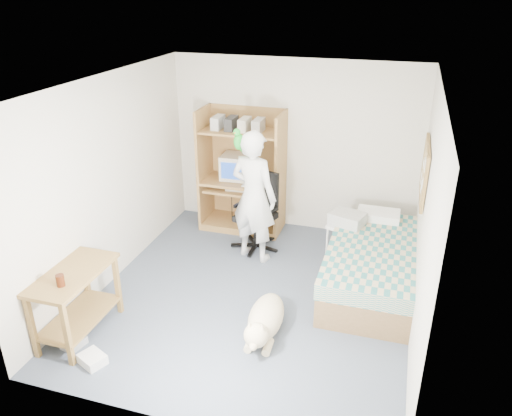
{
  "coord_description": "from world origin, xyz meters",
  "views": [
    {
      "loc": [
        1.48,
        -4.78,
        3.43
      ],
      "look_at": [
        -0.03,
        0.21,
        1.05
      ],
      "focal_mm": 35.0,
      "sensor_mm": 36.0,
      "label": 1
    }
  ],
  "objects_px": {
    "side_desk": "(76,294)",
    "person": "(254,197)",
    "computer_hutch": "(243,176)",
    "dog": "(265,319)",
    "bed": "(371,265)",
    "office_chair": "(258,221)",
    "printer_cart": "(346,238)"
  },
  "relations": [
    {
      "from": "side_desk",
      "to": "dog",
      "type": "height_order",
      "value": "side_desk"
    },
    {
      "from": "dog",
      "to": "side_desk",
      "type": "bearing_deg",
      "value": -166.03
    },
    {
      "from": "side_desk",
      "to": "office_chair",
      "type": "xyz_separation_m",
      "value": [
        1.25,
        2.4,
        -0.11
      ]
    },
    {
      "from": "bed",
      "to": "printer_cart",
      "type": "distance_m",
      "value": 0.62
    },
    {
      "from": "computer_hutch",
      "to": "person",
      "type": "bearing_deg",
      "value": -63.06
    },
    {
      "from": "side_desk",
      "to": "printer_cart",
      "type": "relative_size",
      "value": 1.87
    },
    {
      "from": "bed",
      "to": "side_desk",
      "type": "bearing_deg",
      "value": -147.5
    },
    {
      "from": "person",
      "to": "printer_cart",
      "type": "relative_size",
      "value": 3.32
    },
    {
      "from": "bed",
      "to": "dog",
      "type": "bearing_deg",
      "value": -127.63
    },
    {
      "from": "office_chair",
      "to": "bed",
      "type": "bearing_deg",
      "value": -3.53
    },
    {
      "from": "computer_hutch",
      "to": "printer_cart",
      "type": "xyz_separation_m",
      "value": [
        1.63,
        -0.62,
        -0.47
      ]
    },
    {
      "from": "side_desk",
      "to": "office_chair",
      "type": "height_order",
      "value": "office_chair"
    },
    {
      "from": "computer_hutch",
      "to": "side_desk",
      "type": "bearing_deg",
      "value": -106.14
    },
    {
      "from": "bed",
      "to": "side_desk",
      "type": "distance_m",
      "value": 3.39
    },
    {
      "from": "bed",
      "to": "person",
      "type": "bearing_deg",
      "value": 170.01
    },
    {
      "from": "person",
      "to": "dog",
      "type": "bearing_deg",
      "value": 127.52
    },
    {
      "from": "person",
      "to": "office_chair",
      "type": "bearing_deg",
      "value": -67.31
    },
    {
      "from": "computer_hutch",
      "to": "dog",
      "type": "height_order",
      "value": "computer_hutch"
    },
    {
      "from": "computer_hutch",
      "to": "bed",
      "type": "bearing_deg",
      "value": -29.29
    },
    {
      "from": "bed",
      "to": "dog",
      "type": "distance_m",
      "value": 1.6
    },
    {
      "from": "bed",
      "to": "side_desk",
      "type": "height_order",
      "value": "side_desk"
    },
    {
      "from": "person",
      "to": "dog",
      "type": "xyz_separation_m",
      "value": [
        0.59,
        -1.54,
        -0.7
      ]
    },
    {
      "from": "computer_hutch",
      "to": "bed",
      "type": "height_order",
      "value": "computer_hutch"
    },
    {
      "from": "office_chair",
      "to": "person",
      "type": "distance_m",
      "value": 0.59
    },
    {
      "from": "office_chair",
      "to": "printer_cart",
      "type": "height_order",
      "value": "office_chair"
    },
    {
      "from": "computer_hutch",
      "to": "dog",
      "type": "distance_m",
      "value": 2.67
    },
    {
      "from": "side_desk",
      "to": "dog",
      "type": "distance_m",
      "value": 1.98
    },
    {
      "from": "computer_hutch",
      "to": "printer_cart",
      "type": "height_order",
      "value": "computer_hutch"
    },
    {
      "from": "office_chair",
      "to": "printer_cart",
      "type": "relative_size",
      "value": 2.0
    },
    {
      "from": "dog",
      "to": "person",
      "type": "bearing_deg",
      "value": 108.69
    },
    {
      "from": "side_desk",
      "to": "person",
      "type": "relative_size",
      "value": 0.56
    },
    {
      "from": "person",
      "to": "dog",
      "type": "height_order",
      "value": "person"
    }
  ]
}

